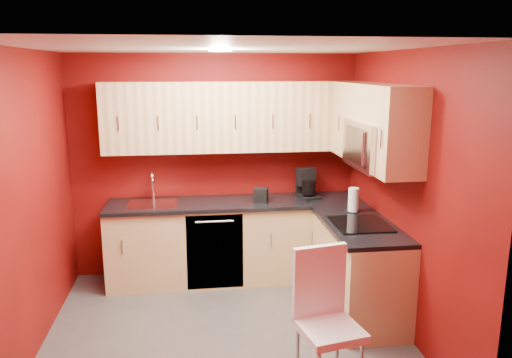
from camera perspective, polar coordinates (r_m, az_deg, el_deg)
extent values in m
plane|color=#4E4B49|center=(4.72, -3.39, -17.17)|extent=(3.20, 3.20, 0.00)
plane|color=white|center=(4.10, -3.85, 14.78)|extent=(3.20, 3.20, 0.00)
plane|color=maroon|center=(5.70, -4.66, 1.51)|extent=(3.20, 0.00, 3.20)
plane|color=maroon|center=(2.82, -1.45, -10.15)|extent=(3.20, 0.00, 3.20)
plane|color=maroon|center=(4.44, -24.71, -2.83)|extent=(0.00, 3.00, 3.00)
plane|color=maroon|center=(4.63, 16.57, -1.59)|extent=(0.00, 3.00, 3.00)
cube|color=tan|center=(5.64, -2.30, -7.17)|extent=(2.80, 0.60, 0.87)
cube|color=tan|center=(4.99, 11.61, -10.13)|extent=(0.60, 1.30, 0.87)
cube|color=black|center=(5.49, -2.33, -2.75)|extent=(2.80, 0.63, 0.04)
cube|color=black|center=(4.82, 11.74, -5.21)|extent=(0.63, 1.27, 0.04)
cube|color=#EABE84|center=(5.46, -2.55, 7.15)|extent=(2.80, 0.35, 0.75)
cube|color=#EABE84|center=(5.26, 11.40, 6.71)|extent=(0.35, 0.57, 0.75)
cube|color=#EABE84|center=(4.19, 16.47, 5.00)|extent=(0.35, 0.22, 0.75)
cube|color=#EABE84|center=(4.62, 14.18, 8.41)|extent=(0.35, 0.76, 0.33)
cube|color=silver|center=(4.65, 13.64, 3.81)|extent=(0.40, 0.76, 0.42)
cube|color=black|center=(4.59, 11.42, 3.80)|extent=(0.02, 0.62, 0.33)
cylinder|color=silver|center=(4.37, 12.13, 3.34)|extent=(0.02, 0.02, 0.29)
cube|color=black|center=(4.78, 11.83, -5.05)|extent=(0.50, 0.55, 0.01)
cube|color=silver|center=(5.48, -11.75, -2.88)|extent=(0.52, 0.42, 0.02)
cylinder|color=silver|center=(5.64, -11.67, -1.02)|extent=(0.02, 0.02, 0.26)
torus|color=silver|center=(5.54, -11.78, 0.11)|extent=(0.02, 0.16, 0.16)
cylinder|color=silver|center=(5.49, -11.81, -0.65)|extent=(0.02, 0.02, 0.12)
cube|color=black|center=(5.36, -4.71, -8.31)|extent=(0.60, 0.02, 0.82)
cylinder|color=white|center=(4.40, -4.11, 14.43)|extent=(0.20, 0.20, 0.01)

